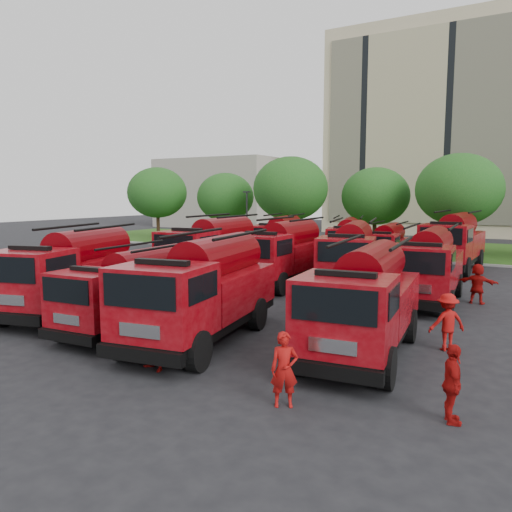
{
  "coord_description": "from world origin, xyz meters",
  "views": [
    {
      "loc": [
        11.79,
        -19.1,
        4.86
      ],
      "look_at": [
        -0.51,
        2.26,
        1.8
      ],
      "focal_mm": 35.0,
      "sensor_mm": 36.0,
      "label": 1
    }
  ],
  "objects": [
    {
      "name": "fire_truck_0",
      "position": [
        -4.82,
        -5.31,
        1.71
      ],
      "size": [
        4.41,
        7.86,
        3.39
      ],
      "rotation": [
        0.0,
        0.0,
        0.26
      ],
      "color": "black",
      "rests_on": "ground"
    },
    {
      "name": "firefighter_1",
      "position": [
        2.7,
        -8.97,
        0.0
      ],
      "size": [
        0.93,
        0.65,
        1.73
      ],
      "primitive_type": "imported",
      "rotation": [
        0.0,
        0.0,
        -0.24
      ],
      "color": "#9C0D0C",
      "rests_on": "ground"
    },
    {
      "name": "fire_truck_5",
      "position": [
        -0.23,
        4.64,
        1.72
      ],
      "size": [
        2.94,
        7.6,
        3.43
      ],
      "rotation": [
        0.0,
        0.0,
        0.03
      ],
      "color": "black",
      "rests_on": "ground"
    },
    {
      "name": "tree_3",
      "position": [
        -1.0,
        24.0,
        4.68
      ],
      "size": [
        5.88,
        5.88,
        7.19
      ],
      "color": "#382314",
      "rests_on": "ground"
    },
    {
      "name": "tree_4",
      "position": [
        6.0,
        22.5,
        5.22
      ],
      "size": [
        6.55,
        6.55,
        8.01
      ],
      "color": "#382314",
      "rests_on": "ground"
    },
    {
      "name": "fire_truck_11",
      "position": [
        6.9,
        14.86,
        1.83
      ],
      "size": [
        3.19,
        8.1,
        3.64
      ],
      "rotation": [
        0.0,
        0.0,
        -0.04
      ],
      "color": "black",
      "rests_on": "ground"
    },
    {
      "name": "firefighter_5",
      "position": [
        9.44,
        4.77,
        0.0
      ],
      "size": [
        1.74,
        0.89,
        1.81
      ],
      "primitive_type": "imported",
      "rotation": [
        0.0,
        0.0,
        3.04
      ],
      "color": "#9C0D0C",
      "rests_on": "ground"
    },
    {
      "name": "apartment_building",
      "position": [
        2.0,
        47.94,
        12.5
      ],
      "size": [
        30.0,
        14.18,
        25.0
      ],
      "color": "beige",
      "rests_on": "ground"
    },
    {
      "name": "fire_truck_2",
      "position": [
        2.17,
        -5.9,
        1.72
      ],
      "size": [
        3.71,
        7.81,
        3.41
      ],
      "rotation": [
        0.0,
        0.0,
        0.16
      ],
      "color": "black",
      "rests_on": "ground"
    },
    {
      "name": "fire_truck_10",
      "position": [
        3.02,
        13.23,
        1.47
      ],
      "size": [
        2.64,
        6.52,
        2.91
      ],
      "rotation": [
        0.0,
        0.0,
        0.06
      ],
      "color": "black",
      "rests_on": "ground"
    },
    {
      "name": "fire_truck_9",
      "position": [
        0.17,
        13.79,
        1.6
      ],
      "size": [
        4.21,
        7.37,
        3.18
      ],
      "rotation": [
        0.0,
        0.0,
        0.28
      ],
      "color": "black",
      "rests_on": "ground"
    },
    {
      "name": "fire_truck_1",
      "position": [
        -0.83,
        -6.06,
        1.45
      ],
      "size": [
        2.7,
        6.47,
        2.88
      ],
      "rotation": [
        0.0,
        0.0,
        0.08
      ],
      "color": "black",
      "rests_on": "ground"
    },
    {
      "name": "ground",
      "position": [
        0.0,
        0.0,
        0.0
      ],
      "size": [
        140.0,
        140.0,
        0.0
      ],
      "primitive_type": "plane",
      "color": "black",
      "rests_on": "ground"
    },
    {
      "name": "tree_1",
      "position": [
        -16.0,
        23.0,
        4.55
      ],
      "size": [
        5.71,
        5.71,
        6.98
      ],
      "color": "#382314",
      "rests_on": "ground"
    },
    {
      "name": "side_building",
      "position": [
        -30.0,
        44.0,
        5.0
      ],
      "size": [
        18.0,
        12.0,
        10.0
      ],
      "primitive_type": "cube",
      "color": "gray",
      "rests_on": "ground"
    },
    {
      "name": "firefighter_0",
      "position": [
        6.87,
        -9.25,
        0.0
      ],
      "size": [
        0.79,
        0.73,
        1.75
      ],
      "primitive_type": "imported",
      "rotation": [
        0.0,
        0.0,
        0.54
      ],
      "color": "#9C0D0C",
      "rests_on": "ground"
    },
    {
      "name": "fire_truck_4",
      "position": [
        -4.16,
        3.8,
        1.78
      ],
      "size": [
        3.27,
        7.94,
        3.54
      ],
      "rotation": [
        0.0,
        0.0,
        0.07
      ],
      "color": "black",
      "rests_on": "ground"
    },
    {
      "name": "fire_truck_6",
      "position": [
        3.42,
        5.24,
        1.72
      ],
      "size": [
        4.18,
        7.89,
        3.42
      ],
      "rotation": [
        0.0,
        0.0,
        0.22
      ],
      "color": "black",
      "rests_on": "ground"
    },
    {
      "name": "firefighter_3",
      "position": [
        9.4,
        -2.98,
        0.0
      ],
      "size": [
        1.29,
        1.19,
        1.8
      ],
      "primitive_type": "imported",
      "rotation": [
        0.0,
        0.0,
        3.81
      ],
      "color": "#9C0D0C",
      "rests_on": "ground"
    },
    {
      "name": "lawn",
      "position": [
        0.0,
        26.0,
        0.06
      ],
      "size": [
        70.0,
        16.0,
        0.12
      ],
      "primitive_type": "cube",
      "color": "#264B14",
      "rests_on": "ground"
    },
    {
      "name": "tree_2",
      "position": [
        -8.0,
        21.5,
        5.35
      ],
      "size": [
        6.72,
        6.72,
        8.22
      ],
      "color": "#382314",
      "rests_on": "ground"
    },
    {
      "name": "fire_truck_8",
      "position": [
        -4.62,
        12.97,
        1.65
      ],
      "size": [
        3.71,
        7.52,
        3.28
      ],
      "rotation": [
        0.0,
        0.0,
        0.18
      ],
      "color": "black",
      "rests_on": "ground"
    },
    {
      "name": "fire_truck_7",
      "position": [
        7.43,
        4.0,
        1.66
      ],
      "size": [
        3.02,
        7.38,
        3.29
      ],
      "rotation": [
        0.0,
        0.0,
        0.06
      ],
      "color": "black",
      "rests_on": "ground"
    },
    {
      "name": "lamp_post_0",
      "position": [
        -10.0,
        17.2,
        2.9
      ],
      "size": [
        0.6,
        0.25,
        5.11
      ],
      "color": "black",
      "rests_on": "ground"
    },
    {
      "name": "tree_0",
      "position": [
        -24.0,
        22.0,
        5.02
      ],
      "size": [
        6.3,
        6.3,
        7.7
      ],
      "color": "#382314",
      "rests_on": "ground"
    },
    {
      "name": "firefighter_2",
      "position": [
        10.34,
        -8.23,
        0.0
      ],
      "size": [
        0.87,
        1.14,
        1.73
      ],
      "primitive_type": "imported",
      "rotation": [
        0.0,
        0.0,
        1.9
      ],
      "color": "#9C0D0C",
      "rests_on": "ground"
    },
    {
      "name": "fire_truck_3",
      "position": [
        7.24,
        -4.6,
        1.64
      ],
      "size": [
        3.19,
        7.38,
        3.26
      ],
      "rotation": [
        0.0,
        0.0,
        0.1
      ],
      "color": "black",
      "rests_on": "ground"
    },
    {
      "name": "curb",
      "position": [
        0.0,
        17.9,
        0.07
      ],
      "size": [
        70.0,
        0.3,
        0.14
      ],
      "primitive_type": "cube",
      "color": "gray",
      "rests_on": "ground"
    },
    {
      "name": "firefighter_4",
      "position": [
        -2.81,
        0.71,
        0.0
      ],
      "size": [
        1.01,
        1.14,
        1.96
      ],
      "primitive_type": "imported",
      "rotation": [
        0.0,
        0.0,
        2.07
      ],
      "color": "black",
      "rests_on": "ground"
    }
  ]
}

